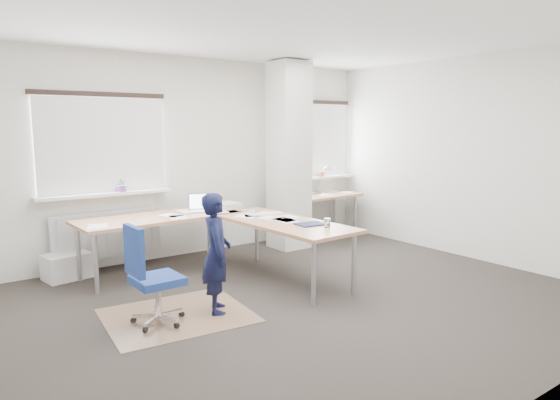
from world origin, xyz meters
TOP-DOWN VIEW (x-y plane):
  - ground at (0.00, 0.00)m, footprint 6.00×6.00m
  - room_shell at (0.18, 0.45)m, footprint 6.04×5.04m
  - floor_mat at (-1.28, 0.34)m, footprint 1.46×1.27m
  - white_crate at (-1.86, 2.25)m, footprint 0.57×0.45m
  - desk_main at (-0.26, 1.25)m, footprint 2.54×2.62m
  - desk_side at (2.07, 2.15)m, footprint 1.43×0.76m
  - task_chair at (-1.54, 0.27)m, footprint 0.52×0.51m
  - person at (-0.90, 0.22)m, footprint 0.44×0.52m

SIDE VIEW (x-z plane):
  - ground at x=0.00m, z-range 0.00..0.00m
  - floor_mat at x=-1.28m, z-range 0.00..0.01m
  - white_crate at x=-1.86m, z-range 0.00..0.31m
  - task_chair at x=-1.54m, z-range -0.21..0.75m
  - person at x=-0.90m, z-range 0.00..1.20m
  - desk_side at x=2.07m, z-range 0.08..1.29m
  - desk_main at x=-0.26m, z-range 0.21..1.17m
  - room_shell at x=0.18m, z-range 0.34..3.16m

